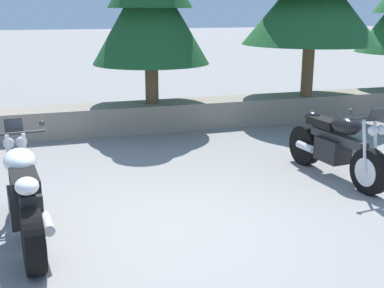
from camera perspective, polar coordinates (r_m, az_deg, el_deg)
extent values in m
plane|color=gray|center=(5.53, -3.08, -10.25)|extent=(120.00, 120.00, 0.00)
cube|color=gray|center=(9.94, -10.07, 2.84)|extent=(36.00, 0.80, 0.55)
cylinder|color=black|center=(6.20, -19.35, -5.15)|extent=(0.20, 0.63, 0.62)
cylinder|color=black|center=(4.87, -17.99, -10.73)|extent=(0.24, 0.63, 0.62)
cylinder|color=silver|center=(6.20, -19.35, -5.15)|extent=(0.20, 0.40, 0.38)
cube|color=black|center=(5.44, -18.80, -6.82)|extent=(0.37, 0.51, 0.34)
cube|color=#2D2D30|center=(5.47, -19.07, -4.51)|extent=(0.25, 1.11, 0.12)
ellipsoid|color=white|center=(5.54, -19.40, -1.87)|extent=(0.39, 0.55, 0.26)
cube|color=black|center=(5.10, -18.91, -3.99)|extent=(0.32, 0.58, 0.12)
ellipsoid|color=white|center=(4.81, -18.65, -4.65)|extent=(0.25, 0.30, 0.16)
cylinder|color=#2D2D30|center=(5.92, -19.90, 1.15)|extent=(0.66, 0.10, 0.04)
sphere|color=silver|center=(6.08, -20.53, 0.10)|extent=(0.13, 0.13, 0.13)
sphere|color=silver|center=(6.09, -19.22, 0.24)|extent=(0.13, 0.13, 0.13)
cube|color=#26282D|center=(6.00, -20.02, 1.92)|extent=(0.21, 0.11, 0.18)
cylinder|color=silver|center=(5.07, -16.50, -8.87)|extent=(0.15, 0.39, 0.11)
cylinder|color=silver|center=(6.04, -20.47, -2.16)|extent=(0.06, 0.17, 0.73)
cylinder|color=silver|center=(6.05, -18.77, -1.98)|extent=(0.06, 0.17, 0.73)
sphere|color=#2D2D30|center=(5.88, -17.05, 2.31)|extent=(0.07, 0.07, 0.07)
cylinder|color=black|center=(6.93, 19.93, -3.04)|extent=(0.20, 0.63, 0.62)
cylinder|color=black|center=(7.99, 13.00, -0.12)|extent=(0.24, 0.63, 0.62)
cylinder|color=silver|center=(6.93, 19.93, -3.04)|extent=(0.20, 0.40, 0.38)
cube|color=black|center=(7.46, 16.03, -0.64)|extent=(0.36, 0.51, 0.34)
cube|color=#2D2D30|center=(7.33, 16.63, 0.66)|extent=(0.25, 1.11, 0.12)
ellipsoid|color=black|center=(7.17, 17.52, 2.08)|extent=(0.39, 0.55, 0.26)
cube|color=black|center=(7.54, 15.15, 2.43)|extent=(0.31, 0.58, 0.12)
ellipsoid|color=black|center=(7.77, 13.82, 3.18)|extent=(0.25, 0.30, 0.16)
cylinder|color=#2D2D30|center=(6.81, 20.02, 2.92)|extent=(0.66, 0.10, 0.04)
sphere|color=silver|center=(6.79, 21.15, 1.56)|extent=(0.13, 0.13, 0.13)
sphere|color=silver|center=(6.69, 20.28, 1.46)|extent=(0.13, 0.13, 0.13)
cube|color=#26282D|center=(6.73, 20.64, 3.24)|extent=(0.21, 0.11, 0.18)
cylinder|color=silver|center=(7.70, 13.09, -0.32)|extent=(0.15, 0.39, 0.11)
cylinder|color=silver|center=(6.92, 20.52, -0.01)|extent=(0.06, 0.17, 0.73)
cylinder|color=silver|center=(6.80, 19.42, -0.17)|extent=(0.06, 0.17, 0.73)
sphere|color=#2D2D30|center=(6.62, 17.96, 3.65)|extent=(0.07, 0.07, 0.07)
cylinder|color=brown|center=(9.99, -4.71, 7.79)|extent=(0.27, 0.27, 1.07)
cone|color=#194C23|center=(9.91, -4.87, 14.91)|extent=(2.32, 2.32, 1.95)
cylinder|color=brown|center=(11.04, 13.34, 9.27)|extent=(0.26, 0.26, 1.49)
cone|color=#1E5628|center=(10.99, 13.75, 15.77)|extent=(2.90, 2.90, 1.76)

